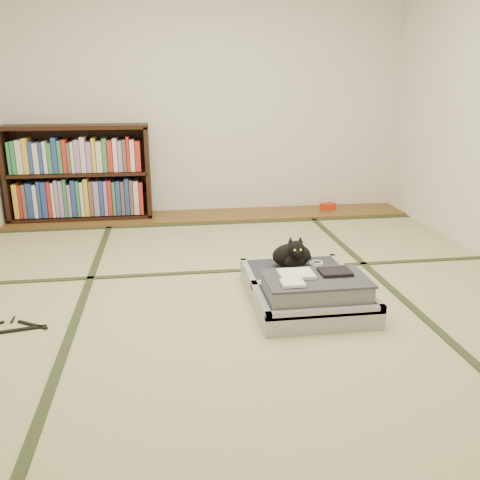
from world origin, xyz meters
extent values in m
plane|color=tan|center=(0.00, 0.00, 0.00)|extent=(4.50, 4.50, 0.00)
cube|color=brown|center=(0.00, 2.00, 0.01)|extent=(4.00, 0.50, 0.02)
cube|color=red|center=(1.24, 2.03, 0.06)|extent=(0.17, 0.13, 0.07)
plane|color=silver|center=(0.00, 2.25, 1.20)|extent=(4.00, 0.00, 4.00)
plane|color=silver|center=(0.00, -2.25, 1.20)|extent=(4.00, 0.00, 4.00)
cube|color=#2D381E|center=(-1.00, 0.00, 0.00)|extent=(0.05, 4.50, 0.01)
cube|color=#2D381E|center=(1.00, 0.00, 0.00)|extent=(0.05, 4.50, 0.01)
cube|color=#2D381E|center=(0.00, 0.40, 0.00)|extent=(4.00, 0.05, 0.01)
cube|color=#2D381E|center=(0.00, 1.70, 0.00)|extent=(4.00, 0.05, 0.01)
cube|color=black|center=(-1.94, 2.07, 0.47)|extent=(0.04, 0.31, 0.88)
cube|color=black|center=(-0.62, 2.07, 0.47)|extent=(0.04, 0.31, 0.88)
cube|color=black|center=(-1.28, 2.07, 0.03)|extent=(1.36, 0.31, 0.04)
cube|color=black|center=(-1.28, 2.07, 0.91)|extent=(1.36, 0.31, 0.04)
cube|color=black|center=(-1.28, 2.07, 0.47)|extent=(1.30, 0.31, 0.03)
cube|color=black|center=(-1.28, 2.22, 0.47)|extent=(1.36, 0.02, 0.88)
cube|color=gray|center=(-1.28, 2.05, 0.25)|extent=(1.23, 0.22, 0.37)
cube|color=gray|center=(-1.28, 2.05, 0.66)|extent=(1.23, 0.22, 0.33)
cube|color=#A5A6AA|center=(0.38, -0.41, 0.06)|extent=(0.67, 0.45, 0.12)
cube|color=#2D2C34|center=(0.38, -0.41, 0.09)|extent=(0.60, 0.38, 0.09)
cube|color=#A5A6AA|center=(0.38, -0.62, 0.12)|extent=(0.67, 0.04, 0.04)
cube|color=#A5A6AA|center=(0.38, -0.21, 0.12)|extent=(0.67, 0.04, 0.04)
cube|color=#A5A6AA|center=(0.06, -0.41, 0.12)|extent=(0.04, 0.45, 0.04)
cube|color=#A5A6AA|center=(0.70, -0.41, 0.12)|extent=(0.04, 0.45, 0.04)
cube|color=#A5A6AA|center=(0.38, 0.04, 0.06)|extent=(0.67, 0.45, 0.12)
cube|color=#2D2C34|center=(0.38, 0.04, 0.09)|extent=(0.60, 0.38, 0.09)
cube|color=#A5A6AA|center=(0.38, -0.17, 0.12)|extent=(0.67, 0.04, 0.04)
cube|color=#A5A6AA|center=(0.38, 0.24, 0.12)|extent=(0.67, 0.04, 0.04)
cube|color=#A5A6AA|center=(0.06, 0.04, 0.12)|extent=(0.04, 0.45, 0.04)
cube|color=#A5A6AA|center=(0.70, 0.04, 0.12)|extent=(0.04, 0.45, 0.04)
cylinder|color=black|center=(0.38, -0.19, 0.13)|extent=(0.61, 0.02, 0.02)
cube|color=gray|center=(0.38, -0.41, 0.17)|extent=(0.57, 0.35, 0.12)
cube|color=#3C3D45|center=(0.38, -0.41, 0.24)|extent=(0.59, 0.37, 0.01)
cube|color=white|center=(0.27, -0.37, 0.26)|extent=(0.20, 0.16, 0.02)
cube|color=black|center=(0.50, -0.37, 0.26)|extent=(0.18, 0.14, 0.02)
cube|color=white|center=(0.22, -0.50, 0.26)|extent=(0.13, 0.11, 0.02)
cube|color=white|center=(0.18, -0.63, 0.06)|extent=(0.05, 0.01, 0.04)
cube|color=white|center=(0.29, -0.63, 0.05)|extent=(0.04, 0.01, 0.03)
cube|color=orange|center=(0.60, -0.63, 0.06)|extent=(0.04, 0.01, 0.03)
cube|color=#197F33|center=(0.54, -0.63, 0.08)|extent=(0.04, 0.01, 0.03)
ellipsoid|color=black|center=(0.36, 0.09, 0.21)|extent=(0.26, 0.17, 0.16)
ellipsoid|color=black|center=(0.36, 0.01, 0.19)|extent=(0.13, 0.09, 0.09)
ellipsoid|color=black|center=(0.36, -0.02, 0.29)|extent=(0.11, 0.10, 0.11)
sphere|color=black|center=(0.36, -0.06, 0.27)|extent=(0.05, 0.05, 0.05)
cone|color=black|center=(0.33, 0.00, 0.34)|extent=(0.04, 0.05, 0.05)
cone|color=black|center=(0.39, 0.00, 0.34)|extent=(0.04, 0.05, 0.05)
sphere|color=#A5BF33|center=(0.34, -0.06, 0.30)|extent=(0.02, 0.02, 0.02)
sphere|color=#A5BF33|center=(0.38, -0.06, 0.30)|extent=(0.02, 0.02, 0.02)
cylinder|color=black|center=(0.45, 0.17, 0.15)|extent=(0.16, 0.09, 0.03)
torus|color=white|center=(0.54, 0.11, 0.13)|extent=(0.09, 0.09, 0.01)
torus|color=white|center=(0.54, 0.10, 0.15)|extent=(0.08, 0.08, 0.01)
cube|color=black|center=(-1.35, -0.36, 0.01)|extent=(0.42, 0.10, 0.01)
cube|color=black|center=(-1.23, -0.30, 0.01)|extent=(0.19, 0.13, 0.01)
cylinder|color=black|center=(-1.35, -0.22, 0.01)|extent=(0.02, 0.07, 0.01)
camera|label=1|loc=(-0.45, -3.03, 1.31)|focal=38.00mm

